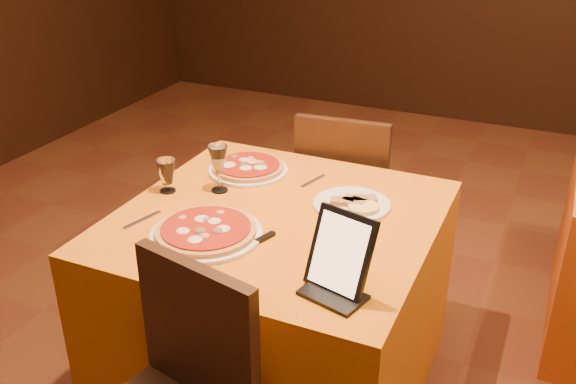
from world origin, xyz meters
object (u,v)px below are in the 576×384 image
at_px(chair_main_far, 349,197).
at_px(wine_glass, 219,168).
at_px(main_table, 278,301).
at_px(pizza_far, 248,168).
at_px(pizza_near, 206,232).
at_px(water_glass, 167,176).
at_px(tablet, 340,253).

distance_m(chair_main_far, wine_glass, 0.87).
xyz_separation_m(main_table, pizza_far, (-0.27, 0.29, 0.39)).
height_order(chair_main_far, pizza_near, chair_main_far).
relative_size(chair_main_far, water_glass, 7.00).
distance_m(main_table, pizza_near, 0.48).
height_order(main_table, chair_main_far, chair_main_far).
bearing_deg(main_table, pizza_far, 132.87).
bearing_deg(water_glass, chair_main_far, 60.06).
height_order(water_glass, tablet, tablet).
distance_m(chair_main_far, tablet, 1.27).
relative_size(main_table, chair_main_far, 1.21).
bearing_deg(tablet, pizza_far, 150.17).
distance_m(pizza_far, water_glass, 0.35).
height_order(pizza_far, wine_glass, wine_glass).
relative_size(chair_main_far, pizza_near, 2.41).
bearing_deg(wine_glass, pizza_far, 85.12).
xyz_separation_m(main_table, water_glass, (-0.47, 0.00, 0.44)).
height_order(chair_main_far, wine_glass, wine_glass).
bearing_deg(chair_main_far, pizza_far, 57.61).
relative_size(chair_main_far, wine_glass, 4.79).
xyz_separation_m(pizza_near, water_glass, (-0.31, 0.24, 0.05)).
distance_m(main_table, chair_main_far, 0.81).
distance_m(pizza_far, tablet, 0.89).
relative_size(pizza_near, water_glass, 2.90).
height_order(chair_main_far, water_glass, chair_main_far).
bearing_deg(water_glass, wine_glass, 25.90).
bearing_deg(chair_main_far, water_glass, 55.11).
distance_m(pizza_far, wine_glass, 0.22).
bearing_deg(main_table, water_glass, 179.96).
bearing_deg(tablet, pizza_near, -176.06).
distance_m(pizza_near, pizza_far, 0.54).
bearing_deg(pizza_near, pizza_far, 102.37).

